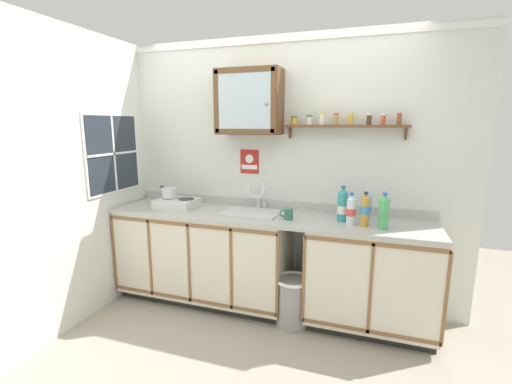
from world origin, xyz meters
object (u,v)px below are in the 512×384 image
at_px(bottle_juice_amber_2, 365,210).
at_px(bottle_soda_green_4, 384,212).
at_px(sink, 252,215).
at_px(bottle_water_clear_0, 351,210).
at_px(saucepan, 169,192).
at_px(bottle_detergent_teal_3, 343,206).
at_px(trash_bin, 293,300).
at_px(warning_sign, 249,162).
at_px(hot_plate_stove, 177,203).
at_px(bottle_water_blue_1, 367,206).
at_px(mug, 288,214).
at_px(wall_cabinet, 249,102).

bearing_deg(bottle_juice_amber_2, bottle_soda_green_4, -12.10).
xyz_separation_m(sink, bottle_water_clear_0, (0.89, -0.10, 0.14)).
bearing_deg(bottle_juice_amber_2, saucepan, 177.22).
bearing_deg(saucepan, bottle_detergent_teal_3, 0.03).
bearing_deg(sink, bottle_soda_green_4, -7.33).
xyz_separation_m(bottle_detergent_teal_3, trash_bin, (-0.36, -0.19, -0.82)).
xyz_separation_m(saucepan, bottle_soda_green_4, (1.97, -0.12, -0.01)).
distance_m(bottle_juice_amber_2, warning_sign, 1.20).
bearing_deg(bottle_detergent_teal_3, bottle_juice_amber_2, -26.32).
distance_m(hot_plate_stove, warning_sign, 0.81).
bearing_deg(bottle_detergent_teal_3, bottle_soda_green_4, -20.46).
bearing_deg(hot_plate_stove, sink, 3.95).
distance_m(hot_plate_stove, trash_bin, 1.41).
relative_size(bottle_detergent_teal_3, trash_bin, 0.70).
bearing_deg(bottle_water_blue_1, hot_plate_stove, -175.94).
relative_size(bottle_water_blue_1, warning_sign, 1.18).
distance_m(hot_plate_stove, bottle_water_blue_1, 1.76).
bearing_deg(hot_plate_stove, bottle_water_clear_0, -1.83).
height_order(bottle_juice_amber_2, mug, bottle_juice_amber_2).
bearing_deg(sink, hot_plate_stove, -176.05).
distance_m(mug, warning_sign, 0.72).
bearing_deg(bottle_soda_green_4, hot_plate_stove, 177.14).
height_order(bottle_water_blue_1, mug, bottle_water_blue_1).
relative_size(hot_plate_stove, trash_bin, 0.87).
distance_m(bottle_juice_amber_2, mug, 0.63).
bearing_deg(bottle_juice_amber_2, bottle_water_clear_0, 173.69).
bearing_deg(bottle_soda_green_4, bottle_water_clear_0, 170.40).
distance_m(bottle_juice_amber_2, wall_cabinet, 1.38).
xyz_separation_m(hot_plate_stove, warning_sign, (0.64, 0.30, 0.39)).
distance_m(sink, bottle_water_blue_1, 1.01).
bearing_deg(saucepan, mug, -4.33).
relative_size(hot_plate_stove, bottle_soda_green_4, 1.31).
distance_m(sink, hot_plate_stove, 0.75).
bearing_deg(trash_bin, bottle_water_blue_1, 27.84).
bearing_deg(hot_plate_stove, bottle_water_blue_1, 4.06).
relative_size(bottle_juice_amber_2, warning_sign, 1.21).
relative_size(bottle_soda_green_4, warning_sign, 1.25).
bearing_deg(bottle_water_clear_0, saucepan, 177.44).
distance_m(sink, bottle_soda_green_4, 1.15).
bearing_deg(saucepan, bottle_juice_amber_2, -2.78).
bearing_deg(warning_sign, wall_cabinet, -70.83).
distance_m(bottle_detergent_teal_3, mug, 0.46).
relative_size(wall_cabinet, warning_sign, 2.56).
xyz_separation_m(hot_plate_stove, bottle_water_blue_1, (1.75, 0.12, 0.08)).
distance_m(bottle_water_blue_1, bottle_soda_green_4, 0.25).
distance_m(hot_plate_stove, bottle_detergent_teal_3, 1.56).
xyz_separation_m(hot_plate_stove, saucepan, (-0.09, 0.02, 0.10)).
relative_size(bottle_water_clear_0, bottle_soda_green_4, 0.91).
height_order(saucepan, bottle_water_clear_0, bottle_water_clear_0).
xyz_separation_m(bottle_soda_green_4, warning_sign, (-1.24, 0.39, 0.31)).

